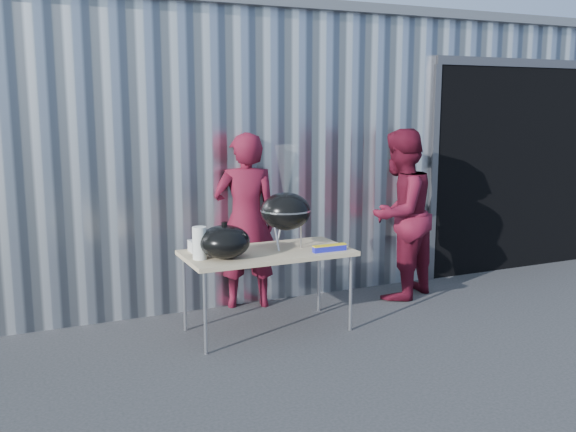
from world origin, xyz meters
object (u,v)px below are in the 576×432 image
kettle_grill (286,203)px  person_cook (246,221)px  person_bystander (399,214)px  folding_table (267,255)px

kettle_grill → person_cook: (-0.11, 0.74, -0.27)m
kettle_grill → person_bystander: (1.49, 0.36, -0.26)m
folding_table → person_bystander: size_ratio=0.83×
folding_table → person_cook: person_cook is taller
person_bystander → person_cook: bearing=-39.3°
folding_table → person_bystander: person_bystander is taller
person_cook → person_bystander: person_bystander is taller
folding_table → kettle_grill: size_ratio=1.59×
kettle_grill → person_cook: person_cook is taller
folding_table → person_bystander: bearing=13.3°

